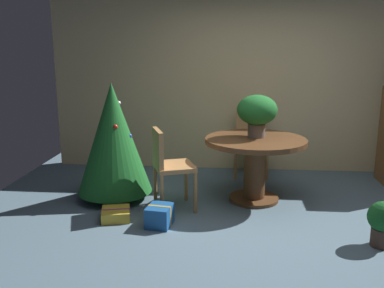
{
  "coord_description": "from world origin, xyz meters",
  "views": [
    {
      "loc": [
        -0.36,
        -4.08,
        1.81
      ],
      "look_at": [
        -0.76,
        0.38,
        0.78
      ],
      "focal_mm": 39.36,
      "sensor_mm": 36.0,
      "label": 1
    }
  ],
  "objects_px": {
    "gift_box_blue": "(160,216)",
    "wooden_chair_left_near": "(168,163)",
    "wooden_chair_far": "(251,137)",
    "gift_box_gold": "(116,214)",
    "holiday_tree": "(113,138)",
    "round_dining_table": "(255,156)",
    "flower_vase": "(257,111)",
    "potted_plant": "(383,221)"
  },
  "relations": [
    {
      "from": "holiday_tree",
      "to": "gift_box_gold",
      "type": "bearing_deg",
      "value": -74.66
    },
    {
      "from": "holiday_tree",
      "to": "gift_box_blue",
      "type": "height_order",
      "value": "holiday_tree"
    },
    {
      "from": "wooden_chair_far",
      "to": "gift_box_blue",
      "type": "bearing_deg",
      "value": -117.91
    },
    {
      "from": "flower_vase",
      "to": "potted_plant",
      "type": "relative_size",
      "value": 1.16
    },
    {
      "from": "holiday_tree",
      "to": "potted_plant",
      "type": "relative_size",
      "value": 3.26
    },
    {
      "from": "flower_vase",
      "to": "gift_box_blue",
      "type": "distance_m",
      "value": 1.68
    },
    {
      "from": "holiday_tree",
      "to": "gift_box_gold",
      "type": "xyz_separation_m",
      "value": [
        0.18,
        -0.64,
        -0.7
      ]
    },
    {
      "from": "wooden_chair_left_near",
      "to": "gift_box_blue",
      "type": "xyz_separation_m",
      "value": [
        -0.02,
        -0.48,
        -0.43
      ]
    },
    {
      "from": "wooden_chair_far",
      "to": "holiday_tree",
      "type": "height_order",
      "value": "holiday_tree"
    },
    {
      "from": "wooden_chair_far",
      "to": "flower_vase",
      "type": "bearing_deg",
      "value": -89.44
    },
    {
      "from": "holiday_tree",
      "to": "potted_plant",
      "type": "distance_m",
      "value": 3.03
    },
    {
      "from": "gift_box_blue",
      "to": "wooden_chair_left_near",
      "type": "bearing_deg",
      "value": 87.15
    },
    {
      "from": "round_dining_table",
      "to": "wooden_chair_far",
      "type": "relative_size",
      "value": 1.22
    },
    {
      "from": "round_dining_table",
      "to": "wooden_chair_left_near",
      "type": "height_order",
      "value": "wooden_chair_left_near"
    },
    {
      "from": "round_dining_table",
      "to": "holiday_tree",
      "type": "bearing_deg",
      "value": -177.26
    },
    {
      "from": "wooden_chair_left_near",
      "to": "wooden_chair_far",
      "type": "distance_m",
      "value": 1.74
    },
    {
      "from": "wooden_chair_far",
      "to": "gift_box_blue",
      "type": "relative_size",
      "value": 3.04
    },
    {
      "from": "flower_vase",
      "to": "gift_box_blue",
      "type": "xyz_separation_m",
      "value": [
        -1.02,
        -0.92,
        -0.97
      ]
    },
    {
      "from": "wooden_chair_far",
      "to": "potted_plant",
      "type": "height_order",
      "value": "wooden_chair_far"
    },
    {
      "from": "flower_vase",
      "to": "gift_box_gold",
      "type": "relative_size",
      "value": 1.37
    },
    {
      "from": "wooden_chair_left_near",
      "to": "gift_box_blue",
      "type": "distance_m",
      "value": 0.65
    },
    {
      "from": "wooden_chair_far",
      "to": "gift_box_gold",
      "type": "bearing_deg",
      "value": -130.19
    },
    {
      "from": "flower_vase",
      "to": "wooden_chair_left_near",
      "type": "xyz_separation_m",
      "value": [
        -1.0,
        -0.44,
        -0.53
      ]
    },
    {
      "from": "round_dining_table",
      "to": "wooden_chair_left_near",
      "type": "distance_m",
      "value": 1.05
    },
    {
      "from": "holiday_tree",
      "to": "gift_box_blue",
      "type": "bearing_deg",
      "value": -48.52
    },
    {
      "from": "flower_vase",
      "to": "wooden_chair_far",
      "type": "bearing_deg",
      "value": 90.56
    },
    {
      "from": "wooden_chair_left_near",
      "to": "gift_box_gold",
      "type": "xyz_separation_m",
      "value": [
        -0.52,
        -0.36,
        -0.48
      ]
    },
    {
      "from": "gift_box_gold",
      "to": "potted_plant",
      "type": "xyz_separation_m",
      "value": [
        2.63,
        -0.39,
        0.19
      ]
    },
    {
      "from": "wooden_chair_left_near",
      "to": "potted_plant",
      "type": "xyz_separation_m",
      "value": [
        2.11,
        -0.75,
        -0.29
      ]
    },
    {
      "from": "round_dining_table",
      "to": "gift_box_blue",
      "type": "distance_m",
      "value": 1.39
    },
    {
      "from": "gift_box_blue",
      "to": "wooden_chair_far",
      "type": "bearing_deg",
      "value": 62.09
    },
    {
      "from": "wooden_chair_left_near",
      "to": "holiday_tree",
      "type": "height_order",
      "value": "holiday_tree"
    },
    {
      "from": "holiday_tree",
      "to": "gift_box_blue",
      "type": "relative_size",
      "value": 4.38
    },
    {
      "from": "gift_box_blue",
      "to": "potted_plant",
      "type": "xyz_separation_m",
      "value": [
        2.13,
        -0.27,
        0.14
      ]
    },
    {
      "from": "gift_box_blue",
      "to": "potted_plant",
      "type": "relative_size",
      "value": 0.75
    },
    {
      "from": "gift_box_gold",
      "to": "gift_box_blue",
      "type": "bearing_deg",
      "value": -13.81
    },
    {
      "from": "gift_box_gold",
      "to": "gift_box_blue",
      "type": "xyz_separation_m",
      "value": [
        0.5,
        -0.12,
        0.05
      ]
    },
    {
      "from": "wooden_chair_far",
      "to": "potted_plant",
      "type": "relative_size",
      "value": 2.26
    },
    {
      "from": "wooden_chair_left_near",
      "to": "round_dining_table",
      "type": "bearing_deg",
      "value": 20.0
    },
    {
      "from": "flower_vase",
      "to": "round_dining_table",
      "type": "bearing_deg",
      "value": -97.19
    },
    {
      "from": "wooden_chair_left_near",
      "to": "wooden_chair_far",
      "type": "height_order",
      "value": "wooden_chair_far"
    },
    {
      "from": "round_dining_table",
      "to": "wooden_chair_far",
      "type": "distance_m",
      "value": 1.07
    }
  ]
}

